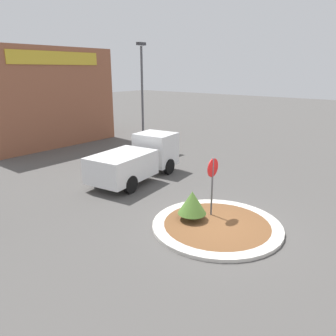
# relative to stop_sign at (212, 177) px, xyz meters

# --- Properties ---
(ground_plane) EXTENTS (120.00, 120.00, 0.00)m
(ground_plane) POSITION_rel_stop_sign_xyz_m (-0.56, -0.61, -1.71)
(ground_plane) COLOR #514F4C
(traffic_island) EXTENTS (4.82, 4.82, 0.13)m
(traffic_island) POSITION_rel_stop_sign_xyz_m (-0.56, -0.61, -1.64)
(traffic_island) COLOR beige
(traffic_island) RESTS_ON ground_plane
(stop_sign) EXTENTS (0.73, 0.07, 2.45)m
(stop_sign) POSITION_rel_stop_sign_xyz_m (0.00, 0.00, 0.00)
(stop_sign) COLOR #4C4C51
(stop_sign) RESTS_ON ground_plane
(island_shrub) EXTENTS (1.09, 1.09, 1.14)m
(island_shrub) POSITION_rel_stop_sign_xyz_m (-0.82, 0.35, -0.88)
(island_shrub) COLOR brown
(island_shrub) RESTS_ON traffic_island
(utility_truck) EXTENTS (5.84, 2.80, 2.19)m
(utility_truck) POSITION_rel_stop_sign_xyz_m (1.66, 5.63, -0.60)
(utility_truck) COLOR white
(utility_truck) RESTS_ON ground_plane
(storefront_building) EXTENTS (10.16, 6.07, 7.22)m
(storefront_building) POSITION_rel_stop_sign_xyz_m (3.50, 18.17, 1.91)
(storefront_building) COLOR #93563D
(storefront_building) RESTS_ON ground_plane
(light_pole) EXTENTS (0.70, 0.30, 7.46)m
(light_pole) POSITION_rel_stop_sign_xyz_m (7.39, 10.60, 2.59)
(light_pole) COLOR #4C4C51
(light_pole) RESTS_ON ground_plane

